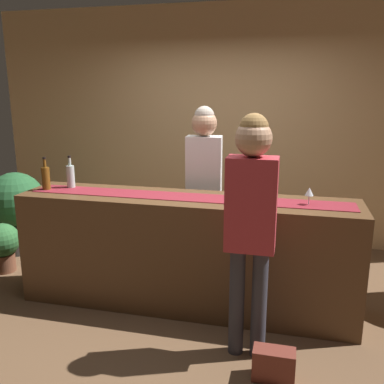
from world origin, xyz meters
name	(u,v)px	position (x,y,z in m)	size (l,w,h in m)	color
ground_plane	(186,303)	(0.00, 0.00, 0.00)	(10.00, 10.00, 0.00)	brown
back_wall	(223,126)	(0.00, 1.90, 1.45)	(6.00, 0.12, 2.90)	tan
bar_counter	(186,252)	(0.00, 0.00, 0.50)	(2.92, 0.60, 1.00)	#543821
counter_runner_cloth	(185,197)	(0.00, 0.00, 1.00)	(2.78, 0.28, 0.01)	maroon
wine_bottle_amber	(46,178)	(-1.30, -0.04, 1.11)	(0.07, 0.07, 0.30)	brown
wine_bottle_clear	(71,176)	(-1.13, 0.09, 1.11)	(0.07, 0.07, 0.30)	#B2C6C1
wine_glass_near_customer	(248,191)	(0.54, -0.08, 1.10)	(0.07, 0.07, 0.14)	silver
wine_glass_mid_counter	(309,192)	(1.01, -0.01, 1.10)	(0.07, 0.07, 0.14)	silver
bartender	(204,174)	(0.04, 0.58, 1.09)	(0.36, 0.24, 1.74)	#26262B
customer_sipping	(251,212)	(0.62, -0.61, 1.09)	(0.34, 0.25, 1.75)	#33333D
potted_plant_tall	(16,206)	(-2.26, 0.78, 0.55)	(0.65, 0.65, 0.96)	#4C4C51
potted_plant_small	(3,244)	(-2.06, 0.23, 0.30)	(0.36, 0.36, 0.53)	brown
handbag	(274,365)	(0.83, -0.85, 0.11)	(0.28, 0.14, 0.22)	brown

